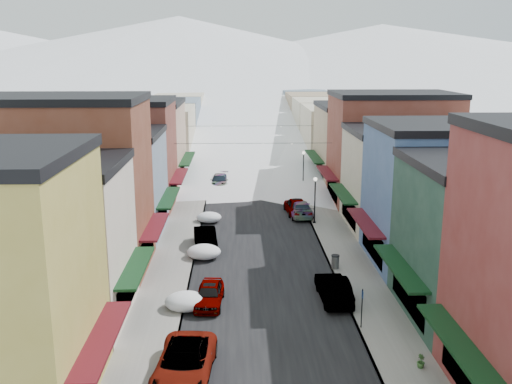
{
  "coord_description": "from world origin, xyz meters",
  "views": [
    {
      "loc": [
        -1.72,
        -18.63,
        15.08
      ],
      "look_at": [
        0.0,
        32.28,
        2.85
      ],
      "focal_mm": 40.0,
      "sensor_mm": 36.0,
      "label": 1
    }
  ],
  "objects": [
    {
      "name": "car_green_sedan",
      "position": [
        4.3,
        14.66,
        0.8
      ],
      "size": [
        1.84,
        4.89,
        1.6
      ],
      "primitive_type": "imported",
      "rotation": [
        0.0,
        0.0,
        3.17
      ],
      "color": "black",
      "rests_on": "ground"
    },
    {
      "name": "car_black_sedan",
      "position": [
        4.3,
        34.1,
        0.76
      ],
      "size": [
        2.27,
        5.26,
        1.51
      ],
      "primitive_type": "imported",
      "rotation": [
        0.0,
        0.0,
        3.17
      ],
      "color": "black",
      "rests_on": "ground"
    },
    {
      "name": "bldg_l_cream",
      "position": [
        -13.19,
        12.5,
        4.76
      ],
      "size": [
        11.3,
        8.2,
        9.5
      ],
      "color": "beige",
      "rests_on": "ground"
    },
    {
      "name": "snow_pile_far",
      "position": [
        -4.35,
        32.3,
        0.47
      ],
      "size": [
        2.3,
        2.62,
        0.97
      ],
      "color": "white",
      "rests_on": "ground"
    },
    {
      "name": "car_white_suv",
      "position": [
        -4.3,
        5.93,
        0.8
      ],
      "size": [
        3.07,
        5.92,
        1.59
      ],
      "primitive_type": "imported",
      "rotation": [
        0.0,
        0.0,
        -0.08
      ],
      "color": "silver",
      "rests_on": "ground"
    },
    {
      "name": "parking_sign",
      "position": [
        5.2,
        10.61,
        1.5
      ],
      "size": [
        0.06,
        0.32,
        2.32
      ],
      "color": "black",
      "rests_on": "sidewalk_right"
    },
    {
      "name": "bldg_l_brick_near",
      "position": [
        -13.69,
        20.5,
        6.26
      ],
      "size": [
        12.3,
        8.2,
        12.5
      ],
      "color": "brown",
      "rests_on": "ground"
    },
    {
      "name": "bldg_r_blue",
      "position": [
        13.19,
        21.0,
        5.26
      ],
      "size": [
        11.3,
        9.2,
        10.5
      ],
      "color": "#3E5C8D",
      "rests_on": "ground"
    },
    {
      "name": "bldg_r_green",
      "position": [
        13.19,
        12.0,
        4.76
      ],
      "size": [
        11.3,
        9.2,
        9.5
      ],
      "color": "#1C3B2F",
      "rests_on": "ground"
    },
    {
      "name": "road",
      "position": [
        0.0,
        60.0,
        0.01
      ],
      "size": [
        10.0,
        160.0,
        0.01
      ],
      "primitive_type": "cube",
      "color": "black",
      "rests_on": "ground"
    },
    {
      "name": "streetlamp_far",
      "position": [
        5.9,
        45.44,
        2.85
      ],
      "size": [
        0.36,
        0.36,
        4.28
      ],
      "color": "black",
      "rests_on": "sidewalk_right"
    },
    {
      "name": "distant_blocks",
      "position": [
        0.0,
        83.0,
        4.0
      ],
      "size": [
        34.0,
        55.0,
        8.0
      ],
      "color": "gray",
      "rests_on": "ground"
    },
    {
      "name": "sidewalk_left",
      "position": [
        -6.6,
        60.0,
        0.07
      ],
      "size": [
        3.2,
        160.0,
        0.15
      ],
      "primitive_type": "cube",
      "color": "gray",
      "rests_on": "ground"
    },
    {
      "name": "bldg_r_cream",
      "position": [
        13.69,
        30.0,
        4.51
      ],
      "size": [
        12.3,
        9.2,
        9.0
      ],
      "color": "beige",
      "rests_on": "ground"
    },
    {
      "name": "bldg_l_brick_far",
      "position": [
        -14.19,
        38.0,
        5.51
      ],
      "size": [
        13.3,
        9.2,
        11.0
      ],
      "color": "maroon",
      "rests_on": "ground"
    },
    {
      "name": "bldg_r_brick_far",
      "position": [
        14.19,
        39.0,
        5.76
      ],
      "size": [
        13.3,
        9.2,
        11.5
      ],
      "color": "maroon",
      "rests_on": "ground"
    },
    {
      "name": "car_silver_sedan",
      "position": [
        -3.5,
        14.25,
        0.7
      ],
      "size": [
        1.93,
        4.21,
        1.4
      ],
      "primitive_type": "imported",
      "rotation": [
        0.0,
        0.0,
        -0.07
      ],
      "color": "#97999F",
      "rests_on": "ground"
    },
    {
      "name": "streetlamp_near",
      "position": [
        5.32,
        31.28,
        2.84
      ],
      "size": [
        0.35,
        0.35,
        4.26
      ],
      "color": "black",
      "rests_on": "sidewalk_right"
    },
    {
      "name": "overhead_cables",
      "position": [
        0.0,
        47.5,
        6.2
      ],
      "size": [
        16.4,
        15.04,
        0.04
      ],
      "color": "black",
      "rests_on": "ground"
    },
    {
      "name": "sidewalk_right",
      "position": [
        6.6,
        60.0,
        0.07
      ],
      "size": [
        3.2,
        160.0,
        0.15
      ],
      "primitive_type": "cube",
      "color": "gray",
      "rests_on": "ground"
    },
    {
      "name": "snow_pile_near",
      "position": [
        -4.88,
        13.68,
        0.52
      ],
      "size": [
        2.57,
        2.78,
        1.09
      ],
      "color": "white",
      "rests_on": "ground"
    },
    {
      "name": "car_lane_white",
      "position": [
        1.57,
        64.9,
        0.73
      ],
      "size": [
        2.78,
        5.41,
        1.46
      ],
      "primitive_type": "imported",
      "rotation": [
        0.0,
        0.0,
        3.07
      ],
      "color": "silver",
      "rests_on": "ground"
    },
    {
      "name": "bldg_l_grayblue",
      "position": [
        -13.19,
        29.0,
        4.51
      ],
      "size": [
        11.3,
        9.2,
        9.0
      ],
      "color": "gray",
      "rests_on": "ground"
    },
    {
      "name": "car_gray_suv",
      "position": [
        4.01,
        34.87,
        0.83
      ],
      "size": [
        2.33,
        4.99,
        1.65
      ],
      "primitive_type": "imported",
      "rotation": [
        0.0,
        0.0,
        3.22
      ],
      "color": "#A0A3A9",
      "rests_on": "ground"
    },
    {
      "name": "car_dark_hatch",
      "position": [
        -4.3,
        24.92,
        0.79
      ],
      "size": [
        2.23,
        4.96,
        1.58
      ],
      "primitive_type": "imported",
      "rotation": [
        0.0,
        0.0,
        0.12
      ],
      "color": "black",
      "rests_on": "ground"
    },
    {
      "name": "car_silver_wagon",
      "position": [
        -3.79,
        46.62,
        0.75
      ],
      "size": [
        2.33,
        5.25,
        1.5
      ],
      "primitive_type": "imported",
      "rotation": [
        0.0,
        0.0,
        -0.05
      ],
      "color": "#929599",
      "rests_on": "ground"
    },
    {
      "name": "trash_can",
      "position": [
        5.28,
        19.76,
        0.66
      ],
      "size": [
        0.59,
        0.59,
        1.0
      ],
      "color": "#585B5D",
      "rests_on": "sidewalk_right"
    },
    {
      "name": "curb_right",
      "position": [
        5.05,
        60.0,
        0.07
      ],
      "size": [
        0.1,
        160.0,
        0.15
      ],
      "primitive_type": "cube",
      "color": "slate",
      "rests_on": "ground"
    },
    {
      "name": "bldg_l_tan",
      "position": [
        -13.19,
        48.0,
        5.01
      ],
      "size": [
        11.3,
        11.2,
        10.0
      ],
      "color": "tan",
      "rests_on": "ground"
    },
    {
      "name": "curb_left",
      "position": [
        -5.05,
        60.0,
        0.07
      ],
      "size": [
        0.1,
        160.0,
        0.15
      ],
      "primitive_type": "cube",
      "color": "slate",
      "rests_on": "ground"
    },
    {
      "name": "bldg_r_tan",
      "position": [
        13.19,
        49.0,
        4.76
      ],
      "size": [
        11.3,
        11.2,
        9.5
      ],
      "color": "tan",
      "rests_on": "ground"
    },
    {
      "name": "mountain_ridge",
      "position": [
        -19.47,
        277.18,
        14.36
      ],
      "size": [
        670.0,
        340.0,
        34.0
      ],
      "color": "silver",
      "rests_on": "ground"
    },
    {
      "name": "snow_pile_mid",
      "position": [
        -4.28,
        22.61,
        0.52
      ],
      "size": [
        2.58,
        2.79,
        1.09
      ],
      "color": "white",
      "rests_on": "ground"
    },
    {
      "name": "planter_far",
      "position": [
        7.21,
        6.29,
        0.49
      ],
      "size": [
        0.54,
        0.54,
        0.69
      ],
      "primitive_type": "imported",
      "rotation": [
        0.0,
        0.0,
        0.63
      ],
      "color": "#355C2A",
      "rests_on": "sidewalk_right"
    },
    {
      "name": "car_lane_silver",
      "position": [
        -2.18,
        56.51,
        0.67
      ],
      "size": [
        1.72,
        3.98,
        1.34
      ],
      "primitive_type": "imported",
      "rotation": [
        0.0,
        0.0,
        0.04
      ],
      "color": "#9DA0A5",
      "rests_on": "ground"
    }
  ]
}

